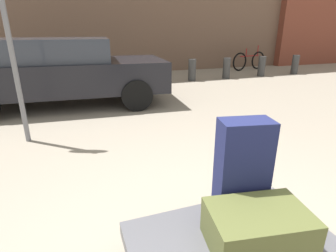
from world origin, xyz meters
The scene contains 10 objects.
luggage_cart centered at (0.00, 0.00, 0.27)m, with size 1.31×0.74×0.34m.
suitcase_olive_stacked_top centered at (0.11, -0.11, 0.46)m, with size 0.60×0.40×0.25m, color #4C5128.
suitcase_navy_center centered at (0.20, 0.21, 0.69)m, with size 0.35×0.20×0.71m, color #191E47.
parked_car centered at (-1.06, 5.07, 0.76)m, with size 4.42×2.17×1.42m.
bicycle_leaning centered at (6.03, 8.27, 0.37)m, with size 1.74×0.39×0.96m.
bollard_kerb_near centered at (2.83, 6.83, 0.35)m, with size 0.25×0.25×0.69m, color #383838.
bollard_kerb_mid centered at (4.10, 6.83, 0.35)m, with size 0.25×0.25×0.69m, color #383838.
bollard_kerb_far centered at (5.53, 6.83, 0.35)m, with size 0.25×0.25×0.69m, color #383838.
bollard_corner centered at (7.03, 6.83, 0.35)m, with size 0.25×0.25×0.69m, color #383838.
no_parking_sign centered at (-1.59, 3.08, 1.55)m, with size 0.49×0.15×2.52m.
Camera 1 is at (-0.85, -1.18, 1.61)m, focal length 28.72 mm.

